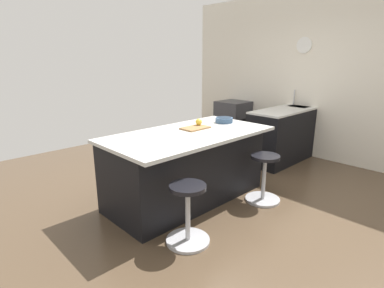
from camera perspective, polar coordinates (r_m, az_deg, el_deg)
ground_plane at (r=4.16m, az=4.96°, el=-9.63°), size 7.27×7.27×0.00m
interior_partition_left at (r=5.99m, az=22.32°, el=11.57°), size 0.15×5.59×2.92m
sink_cabinet at (r=5.91m, az=18.12°, el=2.16°), size 2.05×0.60×1.20m
oven_range at (r=6.64m, az=7.63°, el=4.07°), size 0.60×0.61×0.89m
kitchen_island at (r=3.91m, az=-0.99°, el=-4.08°), size 2.10×1.10×0.90m
stool_by_window at (r=4.01m, az=13.24°, el=-6.47°), size 0.44×0.44×0.61m
stool_middle at (r=3.08m, az=-0.79°, el=-13.23°), size 0.44×0.44×0.61m
cutting_board at (r=3.96m, az=0.60°, el=3.03°), size 0.36×0.24×0.02m
apple_yellow at (r=4.07m, az=1.27°, el=4.14°), size 0.09×0.09×0.09m
fruit_bowl at (r=4.35m, az=6.00°, el=4.52°), size 0.25×0.25×0.07m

